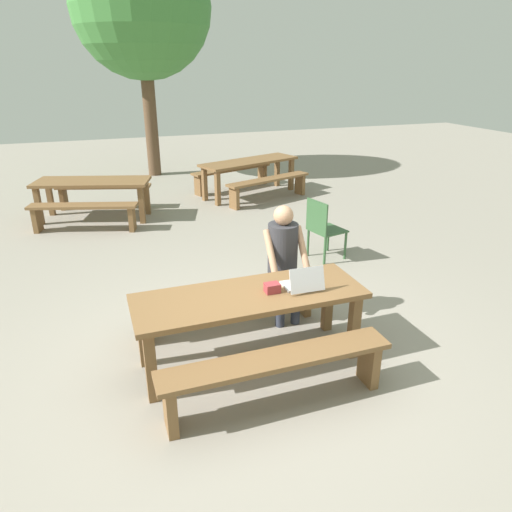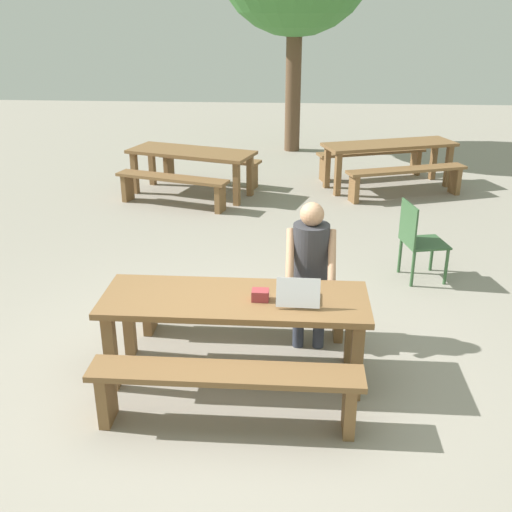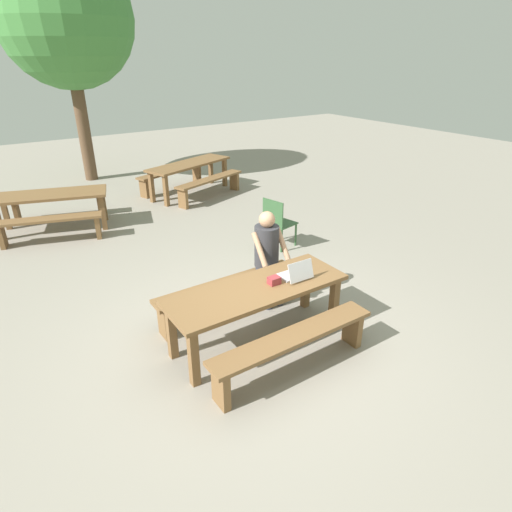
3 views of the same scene
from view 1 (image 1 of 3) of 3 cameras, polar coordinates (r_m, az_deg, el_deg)
ground_plane at (r=4.60m, az=-0.73°, el=-12.52°), size 30.00×30.00×0.00m
picnic_table_front at (r=4.28m, az=-0.77°, el=-5.83°), size 2.10×0.73×0.71m
bench_near at (r=3.88m, az=2.55°, el=-13.54°), size 1.95×0.30×0.47m
bench_far at (r=4.96m, az=-3.27°, el=-4.93°), size 1.95×0.30×0.47m
laptop at (r=4.32m, az=5.75°, el=-3.26°), size 0.34×0.31×0.24m
small_pouch at (r=4.24m, az=1.98°, el=-3.89°), size 0.13×0.11×0.09m
person_seated at (r=4.95m, az=3.41°, el=0.16°), size 0.43×0.42×1.29m
plastic_chair at (r=6.71m, az=8.17°, el=3.41°), size 0.52×0.52×0.88m
picnic_table_mid at (r=8.88m, az=-19.29°, el=8.03°), size 2.11×1.30×0.71m
bench_mid_south at (r=8.34m, az=-20.27°, el=5.14°), size 1.79×0.81×0.46m
bench_mid_north at (r=9.56m, az=-18.03°, el=7.53°), size 1.79×0.81×0.46m
picnic_table_rear at (r=10.02m, az=-0.80°, el=10.94°), size 2.27×1.35×0.74m
bench_rear_south at (r=9.60m, az=1.59°, el=8.78°), size 1.94×0.93×0.47m
bench_rear_north at (r=10.58m, az=-2.95°, el=10.04°), size 1.94×0.93×0.47m
tree_left at (r=12.12m, az=-13.79°, el=27.32°), size 3.13×3.13×5.36m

